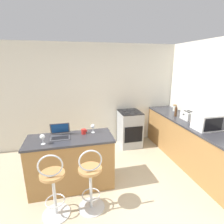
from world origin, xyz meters
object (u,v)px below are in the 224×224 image
(bar_stool_far, at_px, (91,181))
(wine_glass_short, at_px, (93,126))
(mug_red, at_px, (84,132))
(wine_glass_tall, at_px, (42,137))
(pepper_mill, at_px, (176,112))
(toaster, at_px, (188,115))
(laptop, at_px, (60,133))
(storage_jar, at_px, (175,108))
(stove_range, at_px, (130,128))
(bar_stool_near, at_px, (53,187))
(microwave, at_px, (209,122))

(bar_stool_far, height_order, wine_glass_short, wine_glass_short)
(mug_red, xyz_separation_m, wine_glass_tall, (-0.65, -0.26, 0.08))
(mug_red, bearing_deg, pepper_mill, 14.04)
(pepper_mill, relative_size, mug_red, 2.39)
(bar_stool_far, height_order, toaster, toaster)
(laptop, bearing_deg, storage_jar, 19.15)
(stove_range, bearing_deg, laptop, -144.43)
(bar_stool_far, xyz_separation_m, stove_range, (1.26, 1.90, -0.02))
(bar_stool_near, relative_size, mug_red, 10.26)
(mug_red, distance_m, wine_glass_tall, 0.70)
(toaster, xyz_separation_m, mug_red, (-2.29, -0.26, -0.05))
(toaster, distance_m, storage_jar, 0.70)
(toaster, relative_size, wine_glass_short, 1.76)
(bar_stool_near, distance_m, laptop, 0.87)
(wine_glass_short, bearing_deg, wine_glass_tall, -161.14)
(wine_glass_short, bearing_deg, stove_range, 46.02)
(laptop, relative_size, toaster, 1.14)
(bar_stool_near, xyz_separation_m, toaster, (2.79, 0.99, 0.53))
(laptop, bearing_deg, wine_glass_short, 4.82)
(pepper_mill, xyz_separation_m, wine_glass_short, (-2.01, -0.52, 0.00))
(bar_stool_near, distance_m, stove_range, 2.60)
(bar_stool_near, height_order, toaster, toaster)
(pepper_mill, bearing_deg, bar_stool_near, -154.56)
(mug_red, bearing_deg, stove_range, 42.58)
(storage_jar, bearing_deg, toaster, -99.80)
(laptop, relative_size, wine_glass_short, 2.01)
(bar_stool_near, bearing_deg, storage_jar, 29.94)
(laptop, height_order, pepper_mill, pepper_mill)
(bar_stool_far, xyz_separation_m, toaster, (2.28, 0.99, 0.53))
(stove_range, bearing_deg, bar_stool_far, -123.54)
(toaster, bearing_deg, microwave, -89.73)
(laptop, height_order, wine_glass_short, laptop)
(pepper_mill, height_order, storage_jar, pepper_mill)
(stove_range, xyz_separation_m, storage_jar, (1.14, -0.22, 0.55))
(toaster, bearing_deg, bar_stool_near, -160.45)
(mug_red, bearing_deg, wine_glass_short, 6.93)
(bar_stool_far, relative_size, laptop, 3.20)
(stove_range, relative_size, storage_jar, 5.67)
(bar_stool_near, bearing_deg, microwave, 8.12)
(bar_stool_far, bearing_deg, pepper_mill, 30.51)
(laptop, distance_m, toaster, 2.71)
(stove_range, bearing_deg, storage_jar, -10.94)
(bar_stool_near, bearing_deg, laptop, 81.90)
(storage_jar, distance_m, wine_glass_tall, 3.29)
(wine_glass_short, bearing_deg, bar_stool_near, -131.62)
(microwave, bearing_deg, toaster, 90.27)
(wine_glass_short, height_order, wine_glass_tall, wine_glass_tall)
(bar_stool_near, distance_m, wine_glass_tall, 0.75)
(laptop, bearing_deg, microwave, -6.38)
(microwave, distance_m, pepper_mill, 0.88)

